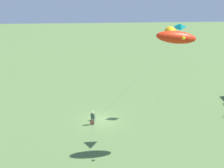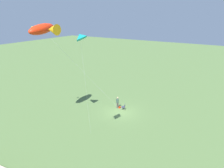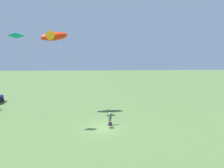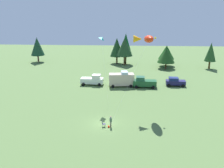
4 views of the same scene
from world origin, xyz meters
The scene contains 6 objects.
ground_plane centered at (0.00, 0.00, 0.00)m, with size 160.00×160.00×0.00m, color #53703C.
person_kite_flyer centered at (1.08, -1.00, 1.02)m, with size 0.39×0.55×1.74m.
folding_chair centered at (-0.03, -0.96, 0.49)m, with size 0.60×0.60×0.82m.
backpack_on_grass centered at (0.78, -1.12, 0.11)m, with size 0.32×0.22×0.22m, color red.
kite_large_fish centered at (6.32, 7.13, 11.91)m, with size 7.11×10.28×12.73m.
kite_delta_teal centered at (-1.05, 9.69, 11.67)m, with size 1.87×3.54×12.10m.
Camera 2 is at (-14.10, 25.21, 13.80)m, focal length 35.00 mm.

